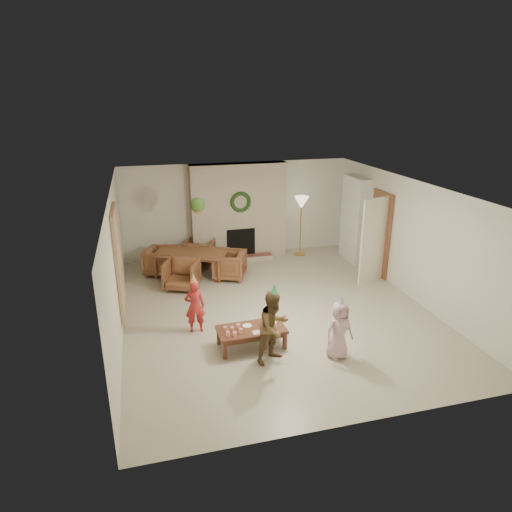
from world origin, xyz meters
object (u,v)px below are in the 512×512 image
object	(u,v)px
dining_table	(191,264)
dining_chair_near	(182,275)
dining_chair_right	(230,265)
child_pink	(339,330)
dining_chair_far	(200,253)
dining_chair_left	(161,261)
child_plaid	(274,327)
coffee_table_top	(251,330)
child_red	(195,306)

from	to	relation	value
dining_table	dining_chair_near	size ratio (longest dim) A/B	2.34
dining_chair_right	child_pink	bearing A→B (deg)	38.96
dining_chair_far	dining_chair_left	bearing A→B (deg)	45.00
dining_chair_left	child_plaid	xyz separation A→B (m)	(1.54, -4.29, 0.28)
dining_chair_near	coffee_table_top	size ratio (longest dim) A/B	0.63
dining_chair_far	child_pink	world-z (taller)	child_pink
coffee_table_top	child_plaid	distance (m)	0.62
dining_chair_near	dining_chair_far	size ratio (longest dim) A/B	1.00
dining_chair_right	coffee_table_top	size ratio (longest dim) A/B	0.63
dining_chair_left	child_red	world-z (taller)	child_red
dining_chair_near	child_red	world-z (taller)	child_red
dining_chair_right	coffee_table_top	world-z (taller)	dining_chair_right
dining_chair_near	dining_chair_left	bearing A→B (deg)	135.00
dining_chair_far	dining_chair_right	xyz separation A→B (m)	(0.56, -1.06, 0.00)
dining_chair_right	child_plaid	xyz separation A→B (m)	(-0.01, -3.62, 0.28)
dining_chair_near	dining_chair_left	distance (m)	1.06
dining_table	child_pink	world-z (taller)	child_pink
child_plaid	coffee_table_top	bearing A→B (deg)	90.09
dining_chair_far	coffee_table_top	size ratio (longest dim) A/B	0.63
dining_table	child_red	xyz separation A→B (m)	(-0.26, -2.71, 0.21)
coffee_table_top	child_red	world-z (taller)	child_red
dining_chair_near	child_plaid	bearing A→B (deg)	-47.39
dining_chair_right	dining_chair_left	bearing A→B (deg)	-90.00
child_pink	dining_chair_far	bearing A→B (deg)	99.46
dining_table	dining_chair_near	xyz separation A→B (m)	(-0.30, -0.69, 0.03)
dining_chair_left	child_red	bearing A→B (deg)	-148.47
dining_chair_near	dining_chair_left	world-z (taller)	same
dining_chair_near	child_pink	xyz separation A→B (m)	(2.22, -3.49, 0.17)
dining_chair_near	dining_chair_far	bearing A→B (deg)	90.00
coffee_table_top	child_pink	bearing A→B (deg)	-29.13
child_plaid	dining_chair_far	bearing A→B (deg)	69.97
dining_table	coffee_table_top	world-z (taller)	dining_table
coffee_table_top	child_pink	world-z (taller)	child_pink
coffee_table_top	child_red	distance (m)	1.18
child_pink	dining_chair_left	bearing A→B (deg)	111.27
dining_chair_left	child_pink	distance (m)	5.18
dining_chair_near	dining_chair_far	xyz separation A→B (m)	(0.60, 1.38, 0.00)
dining_chair_near	coffee_table_top	world-z (taller)	dining_chair_near
child_plaid	child_red	bearing A→B (deg)	104.11
child_pink	child_red	bearing A→B (deg)	137.05
dining_table	child_red	size ratio (longest dim) A/B	1.69
dining_chair_near	dining_chair_left	size ratio (longest dim) A/B	1.00
dining_chair_far	coffee_table_top	xyz separation A→B (m)	(0.30, -4.19, -0.00)
child_red	child_pink	xyz separation A→B (m)	(2.18, -1.47, -0.01)
dining_table	child_red	distance (m)	2.73
coffee_table_top	child_pink	size ratio (longest dim) A/B	1.17
child_red	child_plaid	xyz separation A→B (m)	(1.11, -1.28, 0.11)
child_red	child_plaid	bearing A→B (deg)	134.67
dining_table	child_plaid	size ratio (longest dim) A/B	1.39
dining_chair_left	child_red	distance (m)	3.04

